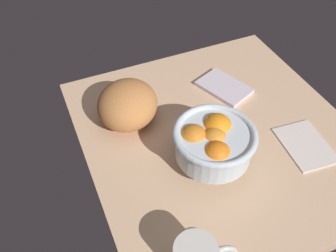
% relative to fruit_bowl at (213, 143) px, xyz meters
% --- Properties ---
extents(ground_plane, '(0.72, 0.68, 0.03)m').
position_rel_fruit_bowl_xyz_m(ground_plane, '(0.07, -0.06, -0.08)').
color(ground_plane, '#D9AF87').
extents(fruit_bowl, '(0.19, 0.19, 0.12)m').
position_rel_fruit_bowl_xyz_m(fruit_bowl, '(0.00, 0.00, 0.00)').
color(fruit_bowl, silver).
rests_on(fruit_bowl, ground).
extents(bread_loaf, '(0.23, 0.22, 0.11)m').
position_rel_fruit_bowl_xyz_m(bread_loaf, '(0.21, 0.13, -0.01)').
color(bread_loaf, '#C37A41').
rests_on(bread_loaf, ground).
extents(napkin_folded, '(0.17, 0.14, 0.01)m').
position_rel_fruit_bowl_xyz_m(napkin_folded, '(0.22, -0.16, -0.06)').
color(napkin_folded, silver).
rests_on(napkin_folded, ground).
extents(napkin_spare, '(0.16, 0.12, 0.01)m').
position_rel_fruit_bowl_xyz_m(napkin_spare, '(-0.05, -0.24, -0.06)').
color(napkin_spare, silver).
rests_on(napkin_spare, ground).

